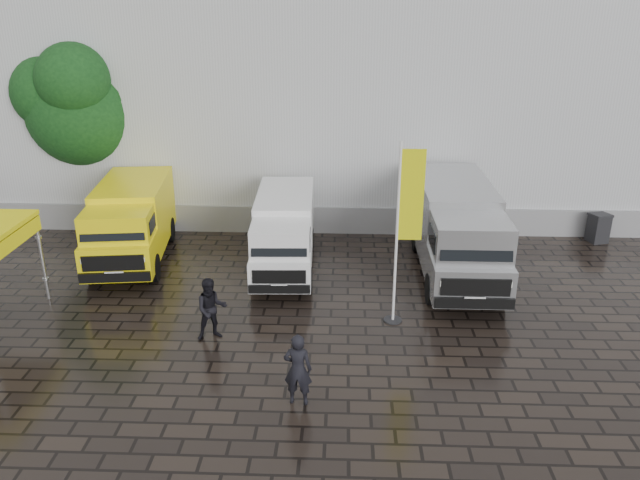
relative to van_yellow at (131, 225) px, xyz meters
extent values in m
plane|color=black|center=(7.56, -5.14, -1.25)|extent=(120.00, 120.00, 0.00)
cube|color=silver|center=(9.56, 10.86, 4.75)|extent=(44.00, 16.00, 12.00)
cube|color=gray|center=(9.56, 2.81, -0.75)|extent=(44.00, 0.15, 1.00)
cylinder|color=silver|center=(-1.61, -2.93, 0.03)|extent=(0.10, 0.10, 2.55)
cylinder|color=black|center=(8.30, -3.86, -1.23)|extent=(0.50, 0.50, 0.04)
cylinder|color=white|center=(8.30, -3.86, 1.22)|extent=(0.07, 0.07, 4.94)
cube|color=#DFE00B|center=(8.63, -3.86, 2.31)|extent=(0.60, 0.03, 2.37)
cylinder|color=black|center=(-2.65, 3.58, 0.54)|extent=(0.50, 0.50, 3.58)
sphere|color=#113714|center=(-2.65, 3.58, 3.04)|extent=(3.94, 3.94, 3.94)
sphere|color=#113714|center=(-3.25, 4.48, 4.65)|extent=(2.32, 2.32, 2.32)
cube|color=black|center=(16.00, 2.30, -0.72)|extent=(0.78, 0.78, 1.05)
imported|color=black|center=(6.00, -7.60, -0.41)|extent=(0.64, 0.45, 1.67)
imported|color=black|center=(3.62, -4.94, -0.42)|extent=(0.96, 0.85, 1.65)
camera|label=1|loc=(6.92, -18.86, 6.96)|focal=35.00mm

